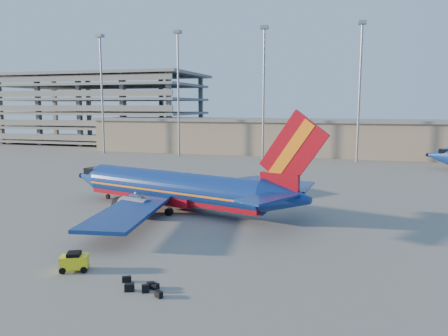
% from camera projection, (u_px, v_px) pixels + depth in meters
% --- Properties ---
extents(ground, '(220.00, 220.00, 0.00)m').
position_uv_depth(ground, '(228.00, 205.00, 52.05)').
color(ground, slate).
rests_on(ground, ground).
extents(terminal_building, '(122.00, 16.00, 8.50)m').
position_uv_depth(terminal_building, '(335.00, 137.00, 103.73)').
color(terminal_building, gray).
rests_on(terminal_building, ground).
extents(parking_garage, '(62.00, 32.00, 21.40)m').
position_uv_depth(parking_garage, '(104.00, 106.00, 138.02)').
color(parking_garage, slate).
rests_on(parking_garage, ground).
extents(light_mast_row, '(101.60, 1.60, 28.65)m').
position_uv_depth(light_mast_row, '(310.00, 78.00, 91.85)').
color(light_mast_row, gray).
rests_on(light_mast_row, ground).
extents(aircraft_main, '(32.95, 31.25, 11.41)m').
position_uv_depth(aircraft_main, '(178.00, 189.00, 49.20)').
color(aircraft_main, navy).
rests_on(aircraft_main, ground).
extents(baggage_tug, '(2.24, 1.85, 1.39)m').
position_uv_depth(baggage_tug, '(74.00, 261.00, 31.22)').
color(baggage_tug, '#FEF516').
rests_on(baggage_tug, ground).
extents(luggage_pile, '(3.73, 2.12, 0.52)m').
position_uv_depth(luggage_pile, '(143.00, 287.00, 28.06)').
color(luggage_pile, black).
rests_on(luggage_pile, ground).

